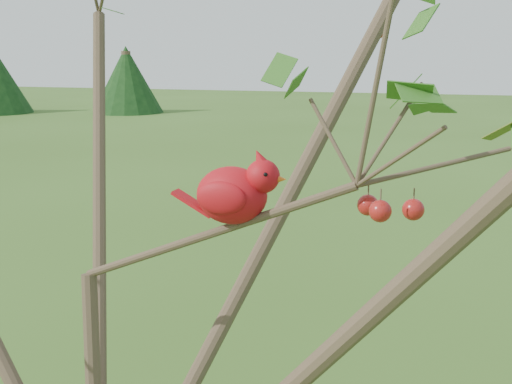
# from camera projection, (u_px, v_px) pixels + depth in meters

# --- Properties ---
(crabapple_tree) EXTENTS (2.35, 2.05, 2.95)m
(crabapple_tree) POSITION_uv_depth(u_px,v_px,m) (83.00, 216.00, 1.26)
(crabapple_tree) COLOR #3F2F22
(crabapple_tree) RESTS_ON ground
(cardinal) EXTENTS (0.24, 0.12, 0.17)m
(cardinal) POSITION_uv_depth(u_px,v_px,m) (236.00, 193.00, 1.26)
(cardinal) COLOR red
(cardinal) RESTS_ON ground
(distant_trees) EXTENTS (39.25, 11.86, 3.00)m
(distant_trees) POSITION_uv_depth(u_px,v_px,m) (356.00, 80.00, 24.96)
(distant_trees) COLOR #3F2F22
(distant_trees) RESTS_ON ground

